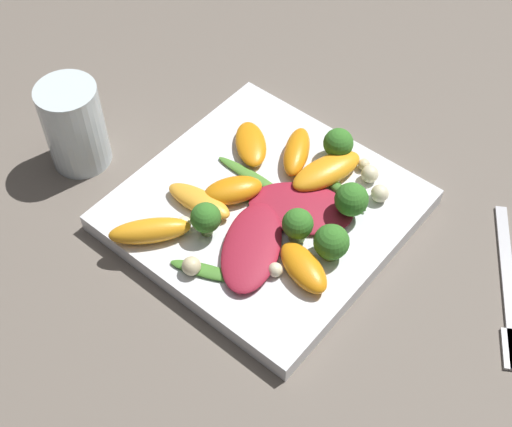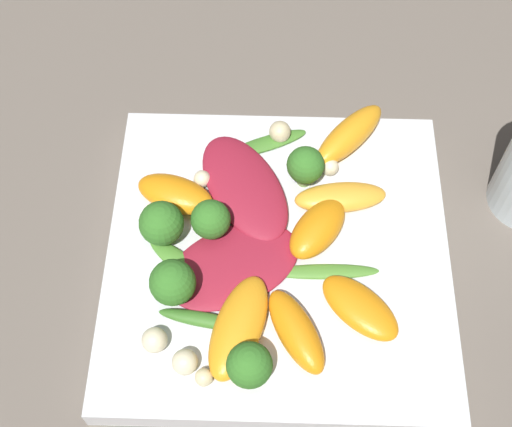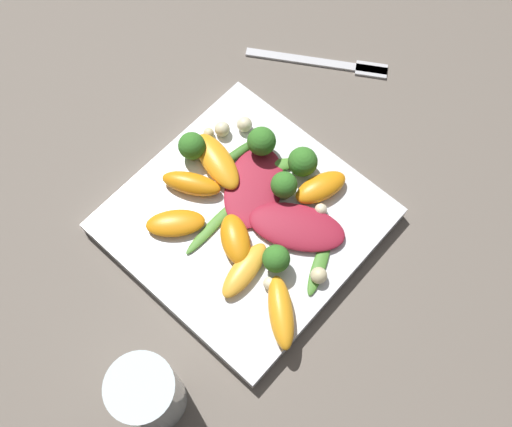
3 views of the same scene
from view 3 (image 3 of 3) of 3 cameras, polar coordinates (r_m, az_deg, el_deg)
The scene contains 29 objects.
ground_plane at distance 0.67m, azimuth -1.06°, elevation -1.01°, with size 2.40×2.40×0.00m, color #6B6056.
plate at distance 0.66m, azimuth -1.08°, elevation -0.67°, with size 0.25×0.25×0.02m.
drinking_glass at distance 0.58m, azimuth -10.25°, elevation -16.56°, with size 0.06×0.06×0.10m.
fork at distance 0.78m, azimuth 7.29°, elevation 14.00°, with size 0.16×0.11×0.01m.
radicchio_leaf_0 at distance 0.64m, azimuth 3.90°, elevation -1.28°, with size 0.12×0.10×0.01m.
radicchio_leaf_1 at distance 0.66m, azimuth -0.19°, elevation 2.56°, with size 0.10×0.12×0.01m.
orange_segment_0 at distance 0.60m, azimuth 2.39°, elevation -9.37°, with size 0.07×0.07×0.02m.
orange_segment_1 at distance 0.67m, azimuth -3.72°, elevation 4.99°, with size 0.09×0.05×0.02m.
orange_segment_2 at distance 0.64m, azimuth -7.68°, elevation -0.92°, with size 0.07×0.07×0.02m.
orange_segment_3 at distance 0.66m, azimuth -6.18°, elevation 2.85°, with size 0.07×0.05×0.02m.
orange_segment_4 at distance 0.63m, azimuth -1.98°, elevation -2.46°, with size 0.06×0.06×0.02m.
orange_segment_5 at distance 0.62m, azimuth -1.10°, elevation -5.41°, with size 0.03×0.07×0.02m.
orange_segment_6 at distance 0.66m, azimuth 6.19°, elevation 2.49°, with size 0.05×0.07×0.02m.
broccoli_floret_0 at distance 0.64m, azimuth 2.68°, elevation 2.67°, with size 0.03×0.03×0.04m.
broccoli_floret_1 at distance 0.67m, azimuth -6.13°, elevation 6.38°, with size 0.03×0.03×0.04m.
broccoli_floret_2 at distance 0.66m, azimuth 0.53°, elevation 6.86°, with size 0.03×0.03×0.04m.
broccoli_floret_3 at distance 0.61m, azimuth 1.93°, elevation -4.35°, with size 0.03×0.03×0.04m.
broccoli_floret_4 at distance 0.66m, azimuth 4.46°, elevation 4.90°, with size 0.03×0.03×0.04m.
arugula_sprig_0 at distance 0.65m, azimuth -1.85°, elevation -0.76°, with size 0.07×0.08×0.00m.
arugula_sprig_1 at distance 0.64m, azimuth -4.28°, elevation -1.31°, with size 0.02×0.08×0.00m.
arugula_sprig_2 at distance 0.63m, azimuth 6.05°, elevation -4.92°, with size 0.04×0.07×0.01m.
arugula_sprig_3 at distance 0.68m, azimuth -1.87°, elevation 5.68°, with size 0.02×0.07×0.01m.
arugula_sprig_4 at distance 0.67m, azimuth 1.51°, elevation 4.52°, with size 0.06×0.07×0.01m.
macadamia_nut_0 at distance 0.69m, azimuth -1.11°, elevation 8.49°, with size 0.02×0.02×0.02m.
macadamia_nut_1 at distance 0.69m, azimuth -3.25°, elevation 8.04°, with size 0.02×0.02×0.02m.
macadamia_nut_2 at distance 0.62m, azimuth 5.87°, elevation -6.02°, with size 0.02×0.02×0.02m.
macadamia_nut_3 at distance 0.69m, azimuth -4.53°, elevation 7.66°, with size 0.01×0.01×0.01m.
macadamia_nut_4 at distance 0.62m, azimuth 1.32°, elevation -6.66°, with size 0.01×0.01×0.01m.
macadamia_nut_5 at distance 0.65m, azimuth 6.20°, elevation 0.38°, with size 0.01×0.01×0.01m.
Camera 3 is at (-0.18, 0.18, 0.62)m, focal length 42.00 mm.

